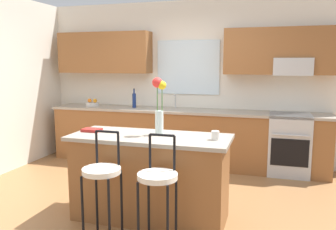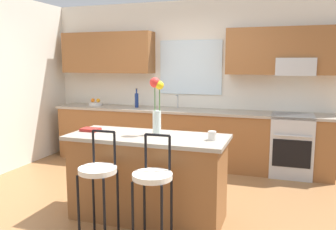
# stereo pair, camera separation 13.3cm
# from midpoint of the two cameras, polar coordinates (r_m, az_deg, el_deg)

# --- Properties ---
(ground_plane) EXTENTS (14.00, 14.00, 0.00)m
(ground_plane) POSITION_cam_midpoint_polar(r_m,az_deg,el_deg) (4.35, -4.11, -14.17)
(ground_plane) COLOR olive
(back_wall_assembly) EXTENTS (5.60, 0.50, 2.70)m
(back_wall_assembly) POSITION_cam_midpoint_polar(r_m,az_deg,el_deg) (5.90, 2.95, 6.89)
(back_wall_assembly) COLOR silver
(back_wall_assembly) RESTS_ON ground
(counter_run) EXTENTS (4.56, 0.64, 0.92)m
(counter_run) POSITION_cam_midpoint_polar(r_m,az_deg,el_deg) (5.76, 1.86, -3.58)
(counter_run) COLOR brown
(counter_run) RESTS_ON ground
(sink_faucet) EXTENTS (0.02, 0.13, 0.23)m
(sink_faucet) POSITION_cam_midpoint_polar(r_m,az_deg,el_deg) (5.85, 0.53, 2.52)
(sink_faucet) COLOR #B7BABC
(sink_faucet) RESTS_ON counter_run
(oven_range) EXTENTS (0.60, 0.64, 0.92)m
(oven_range) POSITION_cam_midpoint_polar(r_m,az_deg,el_deg) (5.56, 18.59, -4.55)
(oven_range) COLOR #B7BABC
(oven_range) RESTS_ON ground
(kitchen_island) EXTENTS (1.70, 0.71, 0.92)m
(kitchen_island) POSITION_cam_midpoint_polar(r_m,az_deg,el_deg) (3.80, -3.96, -10.13)
(kitchen_island) COLOR brown
(kitchen_island) RESTS_ON ground
(bar_stool_near) EXTENTS (0.36, 0.36, 1.04)m
(bar_stool_near) POSITION_cam_midpoint_polar(r_m,az_deg,el_deg) (3.37, -11.90, -9.71)
(bar_stool_near) COLOR black
(bar_stool_near) RESTS_ON ground
(bar_stool_middle) EXTENTS (0.36, 0.36, 1.04)m
(bar_stool_middle) POSITION_cam_midpoint_polar(r_m,az_deg,el_deg) (3.15, -2.92, -10.83)
(bar_stool_middle) COLOR black
(bar_stool_middle) RESTS_ON ground
(flower_vase) EXTENTS (0.15, 0.11, 0.61)m
(flower_vase) POSITION_cam_midpoint_polar(r_m,az_deg,el_deg) (3.65, -2.51, 1.83)
(flower_vase) COLOR silver
(flower_vase) RESTS_ON kitchen_island
(mug_ceramic) EXTENTS (0.08, 0.08, 0.09)m
(mug_ceramic) POSITION_cam_midpoint_polar(r_m,az_deg,el_deg) (3.48, 6.68, -3.34)
(mug_ceramic) COLOR silver
(mug_ceramic) RESTS_ON kitchen_island
(cookbook) EXTENTS (0.20, 0.15, 0.03)m
(cookbook) POSITION_cam_midpoint_polar(r_m,az_deg,el_deg) (3.99, -13.34, -2.41)
(cookbook) COLOR maroon
(cookbook) RESTS_ON kitchen_island
(fruit_bowl_oranges) EXTENTS (0.24, 0.24, 0.13)m
(fruit_bowl_oranges) POSITION_cam_midpoint_polar(r_m,az_deg,el_deg) (6.31, -12.90, 1.83)
(fruit_bowl_oranges) COLOR silver
(fruit_bowl_oranges) RESTS_ON counter_run
(bottle_olive_oil) EXTENTS (0.06, 0.06, 0.32)m
(bottle_olive_oil) POSITION_cam_midpoint_polar(r_m,az_deg,el_deg) (5.95, -6.22, 2.47)
(bottle_olive_oil) COLOR navy
(bottle_olive_oil) RESTS_ON counter_run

